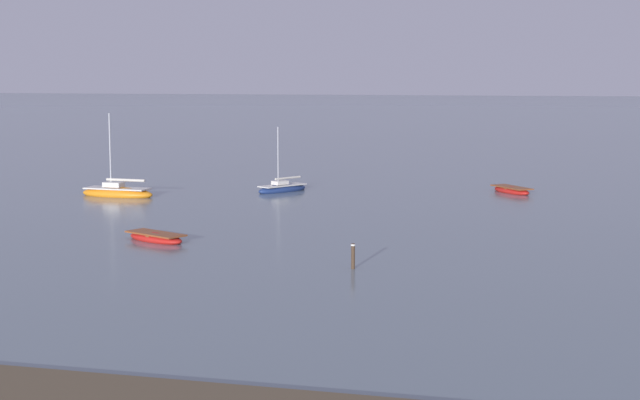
{
  "coord_description": "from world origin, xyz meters",
  "views": [
    {
      "loc": [
        37.11,
        -34.68,
        9.05
      ],
      "look_at": [
        20.55,
        29.78,
        0.44
      ],
      "focal_mm": 54.46,
      "sensor_mm": 36.0,
      "label": 1
    }
  ],
  "objects_px": {
    "sailboat_moored_2": "(117,193)",
    "mooring_post_near": "(353,257)",
    "rowboat_moored_0": "(156,238)",
    "sailboat_moored_0": "(282,189)",
    "rowboat_moored_3": "(512,190)"
  },
  "relations": [
    {
      "from": "rowboat_moored_0",
      "to": "mooring_post_near",
      "type": "bearing_deg",
      "value": -176.42
    },
    {
      "from": "sailboat_moored_0",
      "to": "sailboat_moored_2",
      "type": "xyz_separation_m",
      "value": [
        -11.11,
        -5.99,
        0.05
      ]
    },
    {
      "from": "sailboat_moored_0",
      "to": "sailboat_moored_2",
      "type": "height_order",
      "value": "sailboat_moored_2"
    },
    {
      "from": "sailboat_moored_0",
      "to": "mooring_post_near",
      "type": "bearing_deg",
      "value": 54.28
    },
    {
      "from": "rowboat_moored_0",
      "to": "rowboat_moored_3",
      "type": "xyz_separation_m",
      "value": [
        17.64,
        27.21,
        0.01
      ]
    },
    {
      "from": "rowboat_moored_0",
      "to": "sailboat_moored_2",
      "type": "relative_size",
      "value": 0.64
    },
    {
      "from": "rowboat_moored_0",
      "to": "sailboat_moored_0",
      "type": "xyz_separation_m",
      "value": [
        0.23,
        23.49,
        0.06
      ]
    },
    {
      "from": "sailboat_moored_2",
      "to": "mooring_post_near",
      "type": "relative_size",
      "value": 4.89
    },
    {
      "from": "rowboat_moored_0",
      "to": "rowboat_moored_3",
      "type": "height_order",
      "value": "rowboat_moored_3"
    },
    {
      "from": "rowboat_moored_3",
      "to": "mooring_post_near",
      "type": "distance_m",
      "value": 32.54
    },
    {
      "from": "rowboat_moored_0",
      "to": "sailboat_moored_2",
      "type": "bearing_deg",
      "value": -32.74
    },
    {
      "from": "sailboat_moored_0",
      "to": "mooring_post_near",
      "type": "xyz_separation_m",
      "value": [
        11.94,
        -28.35,
        0.35
      ]
    },
    {
      "from": "mooring_post_near",
      "to": "rowboat_moored_0",
      "type": "bearing_deg",
      "value": 158.21
    },
    {
      "from": "rowboat_moored_3",
      "to": "sailboat_moored_2",
      "type": "xyz_separation_m",
      "value": [
        -28.53,
        -9.72,
        0.11
      ]
    },
    {
      "from": "rowboat_moored_3",
      "to": "sailboat_moored_0",
      "type": "bearing_deg",
      "value": 63.53
    }
  ]
}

